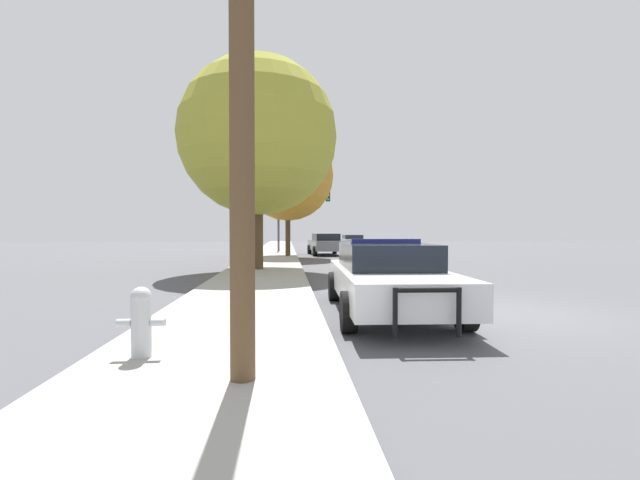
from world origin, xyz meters
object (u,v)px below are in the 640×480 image
Objects in this scene: car_background_oncoming at (353,241)px; tree_sidewalk_near at (258,136)px; tree_sidewalk_mid at (288,175)px; traffic_light at (300,205)px; car_background_midblock at (325,244)px; police_car at (387,276)px; utility_pole at (242,14)px; fire_hydrant at (141,320)px.

tree_sidewalk_near is (-7.00, -21.07, 4.57)m from car_background_oncoming.
tree_sidewalk_mid is 8.91m from tree_sidewalk_near.
car_background_midblock is at bearing -63.24° from traffic_light.
utility_pole is at bearing 60.95° from police_car.
fire_hydrant is 26.84m from traffic_light.
fire_hydrant is 23.79m from car_background_midblock.
car_background_oncoming is at bearing 71.62° from tree_sidewalk_near.
car_background_midblock is at bearing 82.86° from utility_pole.
tree_sidewalk_mid is (-2.52, -2.96, 4.18)m from car_background_midblock.
traffic_light is 15.17m from tree_sidewalk_near.
tree_sidewalk_near is at bearing -67.89° from police_car.
car_background_midblock is (3.04, 24.25, -2.98)m from utility_pole.
traffic_light is 4.46m from car_background_midblock.
utility_pole is 0.93× the size of tree_sidewalk_mid.
police_car reaches higher than car_background_midblock.
utility_pole is (-2.42, -3.99, 3.01)m from police_car.
car_background_midblock is at bearing 72.59° from tree_sidewalk_near.
police_car is at bearing -70.06° from tree_sidewalk_near.
tree_sidewalk_near is at bearing -98.06° from traffic_light.
tree_sidewalk_mid is at bearing -134.53° from car_background_midblock.
tree_sidewalk_near is (-0.66, 12.47, 1.53)m from utility_pole.
tree_sidewalk_mid is (1.79, 20.44, 4.37)m from fire_hydrant.
utility_pole reaches higher than car_background_midblock.
tree_sidewalk_mid reaches higher than utility_pole.
traffic_light is 1.05× the size of car_background_midblock.
car_background_oncoming is (7.61, 32.68, 0.13)m from fire_hydrant.
tree_sidewalk_near is (0.61, 11.61, 4.70)m from fire_hydrant.
tree_sidewalk_mid is (-5.82, -12.24, 4.24)m from car_background_oncoming.
police_car is at bearing 40.43° from fire_hydrant.
traffic_light is 0.63× the size of tree_sidewalk_mid.
car_background_oncoming is at bearing 79.29° from utility_pole.
car_background_oncoming is (3.92, 29.54, -0.03)m from police_car.
utility_pole is at bearing -91.40° from tree_sidewalk_mid.
police_car is at bearing -87.64° from traffic_light.
car_background_oncoming is 22.66m from tree_sidewalk_near.
car_background_midblock is 5.71m from tree_sidewalk_mid.
tree_sidewalk_mid is at bearing 85.01° from fire_hydrant.
police_car is 4.84m from fire_hydrant.
fire_hydrant is 3.52m from utility_pole.
tree_sidewalk_near reaches higher than traffic_light.
car_background_oncoming is at bearing 64.56° from tree_sidewalk_mid.
utility_pole is 1.48× the size of traffic_light.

